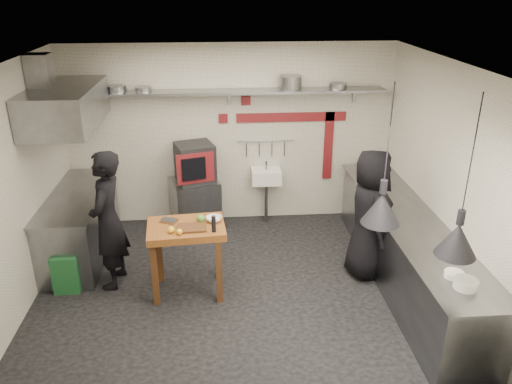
{
  "coord_description": "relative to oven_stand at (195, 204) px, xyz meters",
  "views": [
    {
      "loc": [
        -0.17,
        -5.36,
        3.63
      ],
      "look_at": [
        0.27,
        0.3,
        1.21
      ],
      "focal_mm": 35.0,
      "sensor_mm": 36.0,
      "label": 1
    }
  ],
  "objects": [
    {
      "name": "floor",
      "position": [
        0.57,
        -1.77,
        -0.4
      ],
      "size": [
        5.0,
        5.0,
        0.0
      ],
      "primitive_type": "plane",
      "color": "black",
      "rests_on": "ground"
    },
    {
      "name": "ceiling",
      "position": [
        0.57,
        -1.77,
        2.4
      ],
      "size": [
        5.0,
        5.0,
        0.0
      ],
      "primitive_type": "plane",
      "color": "beige",
      "rests_on": "floor"
    },
    {
      "name": "wall_back",
      "position": [
        0.57,
        0.33,
        1.0
      ],
      "size": [
        5.0,
        0.04,
        2.8
      ],
      "primitive_type": "cube",
      "color": "beige",
      "rests_on": "floor"
    },
    {
      "name": "wall_front",
      "position": [
        0.57,
        -3.87,
        1.0
      ],
      "size": [
        5.0,
        0.04,
        2.8
      ],
      "primitive_type": "cube",
      "color": "beige",
      "rests_on": "floor"
    },
    {
      "name": "wall_left",
      "position": [
        -1.93,
        -1.77,
        1.0
      ],
      "size": [
        0.04,
        4.2,
        2.8
      ],
      "primitive_type": "cube",
      "color": "beige",
      "rests_on": "floor"
    },
    {
      "name": "wall_right",
      "position": [
        3.07,
        -1.77,
        1.0
      ],
      "size": [
        0.04,
        4.2,
        2.8
      ],
      "primitive_type": "cube",
      "color": "beige",
      "rests_on": "floor"
    },
    {
      "name": "red_band_horiz",
      "position": [
        1.52,
        0.31,
        1.28
      ],
      "size": [
        1.7,
        0.02,
        0.14
      ],
      "primitive_type": "cube",
      "color": "maroon",
      "rests_on": "wall_back"
    },
    {
      "name": "red_band_vert",
      "position": [
        2.12,
        0.31,
        0.8
      ],
      "size": [
        0.14,
        0.02,
        1.1
      ],
      "primitive_type": "cube",
      "color": "maroon",
      "rests_on": "wall_back"
    },
    {
      "name": "red_tile_a",
      "position": [
        0.82,
        0.31,
        1.55
      ],
      "size": [
        0.14,
        0.02,
        0.14
      ],
      "primitive_type": "cube",
      "color": "maroon",
      "rests_on": "wall_back"
    },
    {
      "name": "red_tile_b",
      "position": [
        0.47,
        0.31,
        1.28
      ],
      "size": [
        0.14,
        0.02,
        0.14
      ],
      "primitive_type": "cube",
      "color": "maroon",
      "rests_on": "wall_back"
    },
    {
      "name": "back_shelf",
      "position": [
        0.57,
        0.15,
        1.72
      ],
      "size": [
        4.6,
        0.34,
        0.04
      ],
      "primitive_type": "cube",
      "color": "slate",
      "rests_on": "wall_back"
    },
    {
      "name": "shelf_bracket_left",
      "position": [
        -1.33,
        0.3,
        1.62
      ],
      "size": [
        0.04,
        0.06,
        0.24
      ],
      "primitive_type": "cube",
      "color": "slate",
      "rests_on": "wall_back"
    },
    {
      "name": "shelf_bracket_mid",
      "position": [
        0.57,
        0.3,
        1.62
      ],
      "size": [
        0.04,
        0.06,
        0.24
      ],
      "primitive_type": "cube",
      "color": "slate",
      "rests_on": "wall_back"
    },
    {
      "name": "shelf_bracket_right",
      "position": [
        2.47,
        0.3,
        1.62
      ],
      "size": [
        0.04,
        0.06,
        0.24
      ],
      "primitive_type": "cube",
      "color": "slate",
      "rests_on": "wall_back"
    },
    {
      "name": "pan_far_left",
      "position": [
        -1.03,
        0.15,
        1.79
      ],
      "size": [
        0.32,
        0.32,
        0.09
      ],
      "primitive_type": "cylinder",
      "rotation": [
        0.0,
        0.0,
        -0.28
      ],
      "color": "slate",
      "rests_on": "back_shelf"
    },
    {
      "name": "pan_mid_left",
      "position": [
        -0.66,
        0.15,
        1.78
      ],
      "size": [
        0.3,
        0.3,
        0.07
      ],
      "primitive_type": "cylinder",
      "rotation": [
        0.0,
        0.0,
        0.32
      ],
      "color": "slate",
      "rests_on": "back_shelf"
    },
    {
      "name": "stock_pot",
      "position": [
        1.47,
        0.15,
        1.84
      ],
      "size": [
        0.36,
        0.36,
        0.2
      ],
      "primitive_type": "cylinder",
      "rotation": [
        0.0,
        0.0,
        -0.09
      ],
      "color": "slate",
      "rests_on": "back_shelf"
    },
    {
      "name": "pan_right",
      "position": [
        2.18,
        0.15,
        1.78
      ],
      "size": [
        0.28,
        0.28,
        0.08
      ],
      "primitive_type": "cylinder",
      "rotation": [
        0.0,
        0.0,
        0.04
      ],
      "color": "slate",
      "rests_on": "back_shelf"
    },
    {
      "name": "oven_stand",
      "position": [
        0.0,
        0.0,
        0.0
      ],
      "size": [
        0.84,
        0.8,
        0.8
      ],
      "primitive_type": "cube",
      "rotation": [
        0.0,
        0.0,
        0.3
      ],
      "color": "slate",
      "rests_on": "floor"
    },
    {
      "name": "combi_oven",
      "position": [
        0.03,
        0.01,
        0.69
      ],
      "size": [
        0.66,
        0.64,
        0.58
      ],
      "primitive_type": "cube",
      "rotation": [
        0.0,
        0.0,
        0.3
      ],
      "color": "black",
      "rests_on": "oven_stand"
    },
    {
      "name": "oven_door",
      "position": [
        0.05,
        -0.24,
        0.69
      ],
      "size": [
        0.54,
        0.2,
        0.46
      ],
      "primitive_type": "cube",
      "rotation": [
        0.0,
        0.0,
        0.3
      ],
      "color": "maroon",
      "rests_on": "combi_oven"
    },
    {
      "name": "oven_glass",
      "position": [
        0.02,
        -0.28,
        0.69
      ],
      "size": [
        0.34,
        0.12,
        0.34
      ],
      "primitive_type": "cube",
      "rotation": [
        0.0,
        0.0,
        0.3
      ],
      "color": "black",
      "rests_on": "oven_door"
    },
    {
      "name": "hand_sink",
      "position": [
        1.12,
        0.15,
        0.38
      ],
      "size": [
        0.46,
        0.34,
        0.22
      ],
      "primitive_type": "cube",
      "color": "white",
      "rests_on": "wall_back"
    },
    {
      "name": "sink_tap",
      "position": [
        1.12,
        0.15,
        0.56
      ],
      "size": [
        0.03,
        0.03,
        0.14
      ],
      "primitive_type": "cylinder",
      "color": "slate",
      "rests_on": "hand_sink"
    },
    {
      "name": "sink_drain",
      "position": [
        1.12,
        0.11,
        -0.06
      ],
      "size": [
        0.06,
        0.06,
        0.66
      ],
      "primitive_type": "cylinder",
      "color": "slate",
      "rests_on": "floor"
    },
    {
      "name": "utensil_rail",
      "position": [
        1.12,
        0.29,
        0.92
      ],
      "size": [
        0.9,
        0.02,
        0.02
      ],
      "primitive_type": "cylinder",
      "rotation": [
        0.0,
        1.57,
        0.0
      ],
      "color": "slate",
      "rests_on": "wall_back"
    },
    {
      "name": "counter_right",
      "position": [
        2.72,
        -1.77,
        0.05
      ],
      "size": [
        0.7,
        3.8,
        0.9
      ],
      "primitive_type": "cube",
      "color": "slate",
      "rests_on": "floor"
    },
    {
      "name": "counter_right_top",
      "position": [
        2.72,
        -1.77,
        0.52
      ],
      "size": [
        0.76,
        3.9,
        0.03
      ],
      "primitive_type": "cube",
      "color": "slate",
      "rests_on": "counter_right"
    },
    {
      "name": "plate_stack",
      "position": [
        2.69,
        -3.29,
        0.57
      ],
      "size": [
        0.28,
        0.28,
        0.09
      ],
      "primitive_type": "cylinder",
      "rotation": [
        0.0,
        0.0,
        -0.26
      ],
      "color": "white",
      "rests_on": "counter_right_top"
    },
    {
      "name": "small_bowl_right",
      "position": [
        2.67,
        -3.1,
        0.56
      ],
      "size": [
        0.21,
        0.21,
        0.05
      ],
      "primitive_type": "cylinder",
      "rotation": [
        0.0,
        0.0,
        -0.08
      ],
      "color": "white",
      "rests_on": "counter_right_top"
    },
    {
      "name": "counter_left",
      "position": [
        -1.58,
        -0.72,
        0.05
      ],
      "size": [
        0.7,
        1.9,
        0.9
      ],
      "primitive_type": "cube",
      "color": "slate",
      "rests_on": "floor"
    },
    {
      "name": "counter_left_top",
      "position": [
        -1.58,
        -0.72,
        0.52
      ],
      "size": [
        0.76,
        2.0,
        0.03
      ],
      "primitive_type": "cube",
      "color": "slate",
      "rests_on": "counter_left"
    },
    {
      "name": "extractor_hood",
      "position": [
        -1.53,
        -0.72,
        1.75
      ],
      "size": [
        0.78,
        1.6,
        0.5
      ],
      "primitive_type": "cube",
      "color": "slate",
      "rests_on": "ceiling"
    },
    {
      "name": "hood_duct",
      "position": [
        -1.78,
        -0.72,
        2.15
      ],
      "size": [
        0.28,
        0.28,
        0.5
      ],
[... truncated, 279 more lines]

